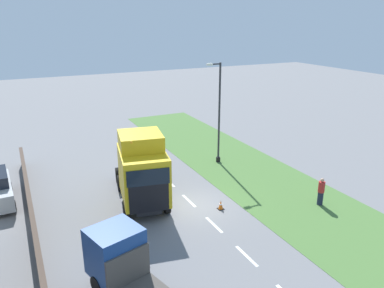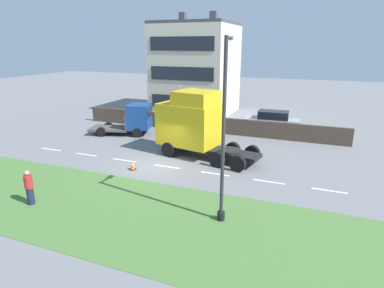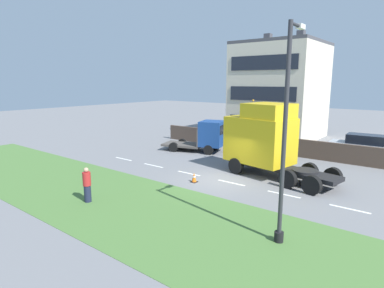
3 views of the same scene
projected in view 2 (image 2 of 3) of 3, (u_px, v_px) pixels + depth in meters
The scene contains 11 objects.
ground_plane at pixel (158, 165), 20.73m from camera, with size 120.00×120.00×0.00m, color slate.
grass_verge at pixel (100, 207), 15.40m from camera, with size 7.00×44.00×0.01m.
lane_markings at pixel (167, 167), 20.48m from camera, with size 0.16×21.00×0.00m.
boundary_wall at pixel (204, 124), 28.51m from camera, with size 0.25×24.00×1.42m.
building_block at pixel (197, 69), 35.35m from camera, with size 8.45×7.89×10.85m.
lorry_cab at pixel (192, 123), 22.02m from camera, with size 3.83×7.43×4.67m.
flatbed_truck at pixel (134, 119), 27.47m from camera, with size 3.42×5.57×2.64m.
parked_car at pixel (272, 122), 27.98m from camera, with size 1.98×4.71×1.98m.
lamp_post at pixel (224, 142), 13.25m from camera, with size 1.29×0.34×7.80m.
pedestrian at pixel (29, 188), 15.42m from camera, with size 0.39×0.39×1.75m.
traffic_cone_lead at pixel (132, 165), 19.93m from camera, with size 0.36×0.36×0.58m.
Camera 2 is at (-17.21, -9.20, 7.45)m, focal length 30.00 mm.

